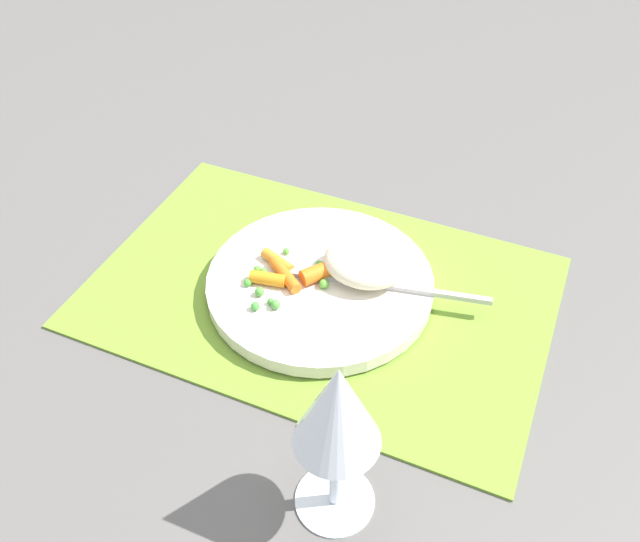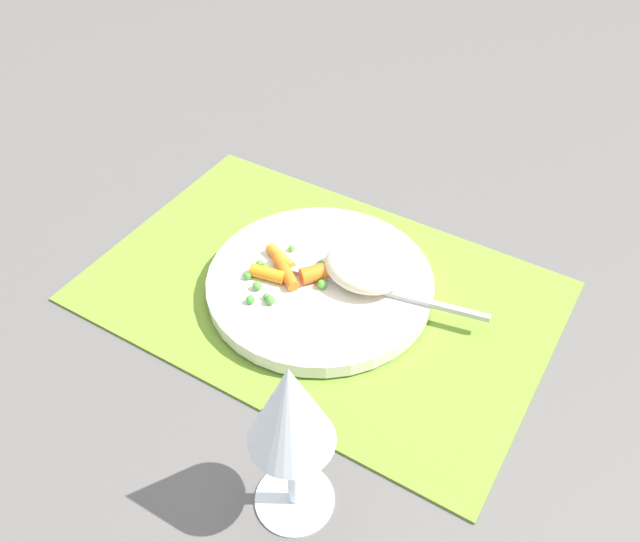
# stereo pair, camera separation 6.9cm
# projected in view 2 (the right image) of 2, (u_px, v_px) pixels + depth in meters

# --- Properties ---
(ground_plane) EXTENTS (2.40, 2.40, 0.00)m
(ground_plane) POSITION_uv_depth(u_px,v_px,m) (320.00, 293.00, 0.72)
(ground_plane) COLOR #565451
(placemat) EXTENTS (0.47, 0.31, 0.01)m
(placemat) POSITION_uv_depth(u_px,v_px,m) (320.00, 291.00, 0.71)
(placemat) COLOR olive
(placemat) RESTS_ON ground_plane
(plate) EXTENTS (0.24, 0.24, 0.02)m
(plate) POSITION_uv_depth(u_px,v_px,m) (320.00, 283.00, 0.71)
(plate) COLOR silver
(plate) RESTS_ON placemat
(rice_mound) EXTENTS (0.09, 0.07, 0.03)m
(rice_mound) POSITION_uv_depth(u_px,v_px,m) (365.00, 267.00, 0.69)
(rice_mound) COLOR beige
(rice_mound) RESTS_ON plate
(carrot_portion) EXTENTS (0.08, 0.06, 0.02)m
(carrot_portion) POSITION_uv_depth(u_px,v_px,m) (292.00, 269.00, 0.70)
(carrot_portion) COLOR orange
(carrot_portion) RESTS_ON plate
(pea_scatter) EXTENTS (0.08, 0.09, 0.01)m
(pea_scatter) POSITION_uv_depth(u_px,v_px,m) (279.00, 279.00, 0.69)
(pea_scatter) COLOR #51B73A
(pea_scatter) RESTS_ON plate
(fork) EXTENTS (0.21, 0.05, 0.01)m
(fork) POSITION_uv_depth(u_px,v_px,m) (364.00, 287.00, 0.69)
(fork) COLOR #B8B8B8
(fork) RESTS_ON plate
(wine_glass) EXTENTS (0.06, 0.06, 0.17)m
(wine_glass) POSITION_uv_depth(u_px,v_px,m) (290.00, 413.00, 0.46)
(wine_glass) COLOR silver
(wine_glass) RESTS_ON ground_plane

